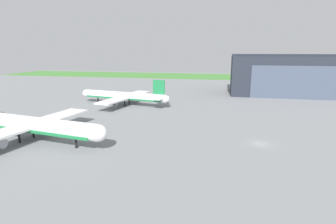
# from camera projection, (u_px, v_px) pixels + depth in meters

# --- Properties ---
(ground_plane) EXTENTS (440.00, 440.00, 0.00)m
(ground_plane) POSITION_uv_depth(u_px,v_px,m) (260.00, 144.00, 67.98)
(ground_plane) COLOR slate
(grass_field_strip) EXTENTS (440.00, 56.00, 0.08)m
(grass_field_strip) POSITION_uv_depth(u_px,v_px,m) (235.00, 77.00, 238.49)
(grass_field_strip) COLOR #448036
(grass_field_strip) RESTS_ON ground_plane
(maintenance_hangar) EXTENTS (77.64, 28.93, 21.26)m
(maintenance_hangar) POSITION_uv_depth(u_px,v_px,m) (307.00, 76.00, 139.92)
(maintenance_hangar) COLOR #232833
(maintenance_hangar) RESTS_ON ground_plane
(airliner_far_left) EXTENTS (42.26, 35.40, 11.55)m
(airliner_far_left) POSITION_uv_depth(u_px,v_px,m) (124.00, 96.00, 115.55)
(airliner_far_left) COLOR white
(airliner_far_left) RESTS_ON ground_plane
(airliner_near_right) EXTENTS (45.43, 41.45, 13.76)m
(airliner_near_right) POSITION_uv_depth(u_px,v_px,m) (30.00, 125.00, 69.22)
(airliner_near_right) COLOR white
(airliner_near_right) RESTS_ON ground_plane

